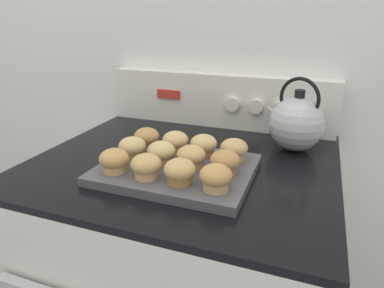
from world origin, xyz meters
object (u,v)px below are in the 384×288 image
at_px(muffin_r2_c0, 147,138).
at_px(muffin_r2_c1, 175,142).
at_px(muffin_r1_c1, 161,153).
at_px(tea_kettle, 296,123).
at_px(muffin_r1_c0, 132,148).
at_px(stove_range, 186,286).
at_px(muffin_r1_c3, 225,162).
at_px(muffin_r0_c0, 114,160).
at_px(muffin_r0_c1, 146,166).
at_px(muffin_r2_c2, 204,145).
at_px(muffin_r2_c3, 234,150).
at_px(muffin_pan, 177,169).
at_px(muffin_r0_c3, 216,177).
at_px(muffin_r0_c2, 180,171).
at_px(muffin_r1_c2, 191,157).

xyz_separation_m(muffin_r2_c0, muffin_r2_c1, (0.09, 0.00, 0.00)).
distance_m(muffin_r1_c1, muffin_r2_c1, 0.08).
distance_m(muffin_r2_c0, tea_kettle, 0.43).
relative_size(muffin_r1_c0, muffin_r2_c0, 1.00).
xyz_separation_m(stove_range, muffin_r1_c3, (0.14, -0.09, 0.49)).
distance_m(muffin_r0_c0, muffin_r0_c1, 0.08).
height_order(stove_range, muffin_r2_c2, muffin_r2_c2).
relative_size(stove_range, muffin_r1_c0, 12.73).
bearing_deg(muffin_r1_c0, muffin_r2_c3, 17.67).
height_order(muffin_r1_c0, muffin_r1_c1, same).
bearing_deg(muffin_r2_c3, stove_range, 176.11).
xyz_separation_m(muffin_r1_c3, muffin_r2_c2, (-0.08, 0.09, 0.00)).
distance_m(muffin_pan, muffin_r2_c0, 0.15).
distance_m(muffin_pan, muffin_r2_c2, 0.10).
height_order(muffin_r1_c1, muffin_r1_c3, same).
xyz_separation_m(stove_range, tea_kettle, (0.27, 0.18, 0.53)).
distance_m(muffin_r2_c1, tea_kettle, 0.35).
distance_m(muffin_pan, muffin_r0_c3, 0.16).
distance_m(stove_range, muffin_r1_c0, 0.51).
height_order(muffin_r0_c2, muffin_r2_c0, same).
relative_size(muffin_r0_c0, muffin_r2_c0, 1.00).
distance_m(muffin_r0_c0, muffin_r1_c0, 0.09).
distance_m(muffin_r1_c0, tea_kettle, 0.47).
xyz_separation_m(muffin_pan, muffin_r2_c0, (-0.12, 0.08, 0.04)).
distance_m(stove_range, muffin_r2_c0, 0.51).
relative_size(muffin_r1_c0, muffin_r2_c1, 1.00).
distance_m(muffin_r0_c3, muffin_r2_c0, 0.30).
relative_size(muffin_r0_c1, muffin_r1_c2, 1.00).
relative_size(muffin_r1_c1, muffin_r2_c0, 1.00).
height_order(muffin_r0_c1, muffin_r2_c0, same).
height_order(muffin_r1_c0, muffin_r2_c0, same).
xyz_separation_m(muffin_pan, muffin_r1_c2, (0.04, 0.00, 0.04)).
xyz_separation_m(muffin_r0_c3, muffin_r2_c0, (-0.25, 0.17, 0.00)).
height_order(muffin_r0_c2, muffin_r2_c3, same).
relative_size(muffin_r0_c0, muffin_r1_c2, 1.00).
bearing_deg(muffin_r1_c3, muffin_r2_c0, 161.08).
relative_size(muffin_r1_c2, muffin_r2_c0, 1.00).
distance_m(stove_range, muffin_pan, 0.46).
bearing_deg(muffin_r0_c1, stove_range, 82.34).
relative_size(muffin_r0_c0, muffin_r2_c3, 1.00).
xyz_separation_m(muffin_r0_c1, muffin_r2_c3, (0.16, 0.17, 0.00)).
distance_m(muffin_r0_c0, muffin_r1_c3, 0.26).
bearing_deg(muffin_r2_c0, muffin_pan, -33.59).
bearing_deg(muffin_r1_c1, muffin_r2_c3, 26.48).
relative_size(muffin_pan, muffin_r2_c3, 5.31).
relative_size(muffin_r1_c1, tea_kettle, 0.33).
bearing_deg(muffin_r2_c3, muffin_r1_c0, -162.33).
relative_size(muffin_r0_c2, muffin_r2_c1, 1.00).
distance_m(muffin_r0_c3, muffin_r1_c2, 0.12).
bearing_deg(muffin_r0_c1, muffin_r0_c2, 0.46).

